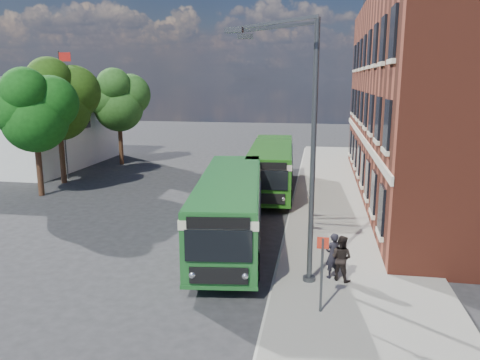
# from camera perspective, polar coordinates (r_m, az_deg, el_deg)

# --- Properties ---
(ground) EXTENTS (120.00, 120.00, 0.00)m
(ground) POSITION_cam_1_polar(r_m,az_deg,el_deg) (19.69, -6.95, -9.04)
(ground) COLOR #28282A
(ground) RESTS_ON ground
(pavement) EXTENTS (6.00, 48.00, 0.15)m
(pavement) POSITION_cam_1_polar(r_m,az_deg,el_deg) (26.56, 12.85, -3.47)
(pavement) COLOR gray
(pavement) RESTS_ON ground
(kerb_line) EXTENTS (0.12, 48.00, 0.01)m
(kerb_line) POSITION_cam_1_polar(r_m,az_deg,el_deg) (26.57, 6.25, -3.38)
(kerb_line) COLOR beige
(kerb_line) RESTS_ON ground
(brick_office) EXTENTS (12.10, 26.00, 14.20)m
(brick_office) POSITION_cam_1_polar(r_m,az_deg,el_deg) (30.79, 26.43, 10.70)
(brick_office) COLOR maroon
(brick_office) RESTS_ON ground
(white_building) EXTENTS (9.40, 13.40, 7.30)m
(white_building) POSITION_cam_1_polar(r_m,az_deg,el_deg) (42.70, -23.71, 6.54)
(white_building) COLOR white
(white_building) RESTS_ON ground
(flagpole) EXTENTS (0.95, 0.10, 9.00)m
(flagpole) POSITION_cam_1_polar(r_m,az_deg,el_deg) (35.45, -20.74, 7.91)
(flagpole) COLOR #3C3F42
(flagpole) RESTS_ON ground
(street_lamp) EXTENTS (2.96, 2.38, 9.00)m
(street_lamp) POSITION_cam_1_polar(r_m,az_deg,el_deg) (15.74, 7.60, 3.65)
(street_lamp) COLOR #3C3F42
(street_lamp) RESTS_ON ground
(bus_stop_sign) EXTENTS (0.35, 0.08, 2.52)m
(bus_stop_sign) POSITION_cam_1_polar(r_m,az_deg,el_deg) (14.48, 9.95, -10.71)
(bus_stop_sign) COLOR #3C3F42
(bus_stop_sign) RESTS_ON ground
(bus_front) EXTENTS (3.91, 11.52, 3.02)m
(bus_front) POSITION_cam_1_polar(r_m,az_deg,el_deg) (20.26, -1.20, -2.88)
(bus_front) COLOR #1E5E24
(bus_front) RESTS_ON ground
(bus_rear) EXTENTS (3.25, 11.49, 3.02)m
(bus_rear) POSITION_cam_1_polar(r_m,az_deg,el_deg) (29.94, 3.88, 2.02)
(bus_rear) COLOR #205D15
(bus_rear) RESTS_ON ground
(pedestrian_a) EXTENTS (0.72, 0.65, 1.66)m
(pedestrian_a) POSITION_cam_1_polar(r_m,az_deg,el_deg) (17.10, 11.26, -9.02)
(pedestrian_a) COLOR black
(pedestrian_a) RESTS_ON pavement
(pedestrian_b) EXTENTS (1.00, 0.93, 1.64)m
(pedestrian_b) POSITION_cam_1_polar(r_m,az_deg,el_deg) (16.98, 12.23, -9.26)
(pedestrian_b) COLOR black
(pedestrian_b) RESTS_ON pavement
(tree_left) EXTENTS (4.63, 4.40, 7.82)m
(tree_left) POSITION_cam_1_polar(r_m,az_deg,el_deg) (30.91, -23.78, 7.83)
(tree_left) COLOR #3C2415
(tree_left) RESTS_ON ground
(tree_mid) EXTENTS (5.07, 4.82, 8.55)m
(tree_mid) POSITION_cam_1_polar(r_m,az_deg,el_deg) (34.22, -21.31, 9.20)
(tree_mid) COLOR #3C2415
(tree_mid) RESTS_ON ground
(tree_right) EXTENTS (4.75, 4.52, 8.03)m
(tree_right) POSITION_cam_1_polar(r_m,az_deg,el_deg) (40.58, -14.55, 9.46)
(tree_right) COLOR #3C2415
(tree_right) RESTS_ON ground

